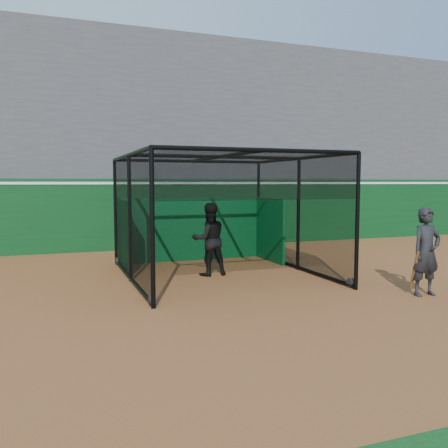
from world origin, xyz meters
name	(u,v)px	position (x,y,z in m)	size (l,w,h in m)	color
ground	(230,306)	(0.00, 0.00, 0.00)	(120.00, 120.00, 0.00)	brown
outfield_wall	(145,213)	(0.00, 8.50, 1.29)	(50.00, 0.50, 2.50)	#0B3D17
grandstand	(127,133)	(0.00, 12.27, 4.48)	(50.00, 7.85, 8.95)	#4C4C4F
batting_cage	(219,217)	(0.84, 2.96, 1.50)	(4.63, 5.34, 3.02)	black
batter	(209,239)	(0.58, 3.00, 0.93)	(0.90, 0.70, 1.86)	black
on_deck_player	(426,252)	(4.15, -0.64, 0.92)	(0.68, 0.45, 1.85)	black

